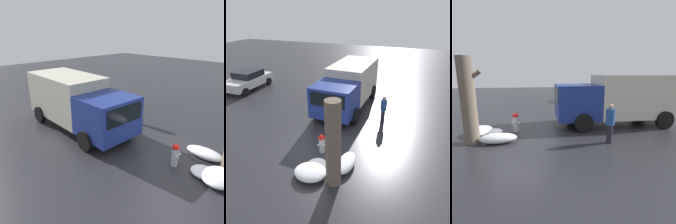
# 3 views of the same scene
# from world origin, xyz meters

# --- Properties ---
(ground_plane) EXTENTS (60.00, 60.00, 0.00)m
(ground_plane) POSITION_xyz_m (0.00, 0.00, 0.00)
(ground_plane) COLOR #28282D
(fire_hydrant) EXTENTS (0.45, 0.39, 0.92)m
(fire_hydrant) POSITION_xyz_m (-0.00, -0.00, 0.47)
(fire_hydrant) COLOR #B7B7BC
(fire_hydrant) RESTS_ON ground_plane
(tree_trunk) EXTENTS (0.86, 0.56, 3.39)m
(tree_trunk) POSITION_xyz_m (-1.59, -1.19, 1.71)
(tree_trunk) COLOR #6B5B4C
(tree_trunk) RESTS_ON ground_plane
(delivery_truck) EXTENTS (6.57, 2.76, 2.68)m
(delivery_truck) POSITION_xyz_m (5.46, 0.48, 1.47)
(delivery_truck) COLOR navy
(delivery_truck) RESTS_ON ground_plane
(pedestrian) EXTENTS (0.35, 0.35, 1.59)m
(pedestrian) POSITION_xyz_m (3.86, -2.08, 0.87)
(pedestrian) COLOR #23232D
(pedestrian) RESTS_ON ground_plane
(parked_car) EXTENTS (4.08, 2.12, 1.43)m
(parked_car) POSITION_xyz_m (5.84, 9.14, 0.74)
(parked_car) COLOR silver
(parked_car) RESTS_ON ground_plane
(snow_pile_by_hydrant) EXTENTS (1.13, 1.31, 0.37)m
(snow_pile_by_hydrant) POSITION_xyz_m (-1.59, -0.22, 0.19)
(snow_pile_by_hydrant) COLOR white
(snow_pile_by_hydrant) RESTS_ON ground_plane
(snow_pile_curbside) EXTENTS (0.88, 0.86, 0.22)m
(snow_pile_curbside) POSITION_xyz_m (-1.04, -0.23, 0.11)
(snow_pile_curbside) COLOR white
(snow_pile_curbside) RESTS_ON ground_plane
(snow_pile_by_tree) EXTENTS (1.47, 0.68, 0.39)m
(snow_pile_by_tree) POSITION_xyz_m (-0.57, -1.37, 0.20)
(snow_pile_by_tree) COLOR white
(snow_pile_by_tree) RESTS_ON ground_plane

